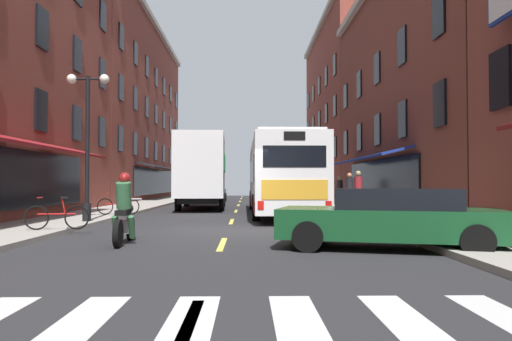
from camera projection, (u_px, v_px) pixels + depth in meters
name	position (u px, v px, depth m)	size (l,w,h in m)	color
ground_plane	(228.00, 231.00, 14.49)	(34.80, 80.00, 0.10)	#28282B
lane_centre_dashes	(228.00, 230.00, 14.25)	(0.14, 73.90, 0.01)	#DBCC4C
crosswalk_near	(186.00, 332.00, 4.50)	(7.10, 2.80, 0.01)	silver
sidewalk_left	(33.00, 227.00, 14.39)	(3.00, 80.00, 0.14)	#A39E93
sidewalk_right	(420.00, 227.00, 14.60)	(3.00, 80.00, 0.14)	#A39E93
transit_bus	(280.00, 176.00, 21.60)	(2.72, 12.51, 3.30)	white
box_truck	(202.00, 172.00, 25.94)	(2.72, 8.27, 3.90)	#B21E19
sedan_near	(390.00, 218.00, 10.15)	(4.91, 2.94, 1.30)	#144723
sedan_mid	(213.00, 192.00, 35.74)	(1.96, 4.48, 1.42)	#515154
motorcycle_rider	(124.00, 213.00, 11.04)	(0.62, 2.07, 1.66)	black
bicycle_near	(118.00, 206.00, 19.27)	(1.71, 0.48, 0.91)	black
bicycle_mid	(57.00, 216.00, 12.98)	(1.70, 0.48, 0.91)	black
pedestrian_mid	(340.00, 190.00, 27.87)	(0.36, 0.36, 1.69)	#33663F
pedestrian_far	(350.00, 191.00, 22.76)	(0.36, 0.36, 1.77)	#B29947
pedestrian_rear	(358.00, 190.00, 21.18)	(0.36, 0.36, 1.83)	#33663F
street_lamp_twin	(87.00, 139.00, 15.99)	(1.42, 0.32, 4.95)	black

